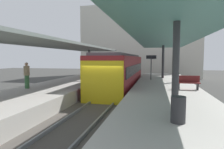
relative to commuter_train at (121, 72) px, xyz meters
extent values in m
plane|color=#383835|center=(0.00, -5.54, -1.73)|extent=(80.00, 80.00, 0.00)
cube|color=#ADA8A0|center=(-3.80, -5.54, -1.23)|extent=(4.40, 28.00, 1.00)
cube|color=#ADA8A0|center=(3.80, -5.54, -1.23)|extent=(4.40, 28.00, 1.00)
cube|color=#4C4742|center=(0.00, -5.54, -1.63)|extent=(3.20, 28.00, 0.20)
cube|color=slate|center=(-0.72, -5.54, -1.46)|extent=(0.08, 28.00, 0.14)
cube|color=slate|center=(0.72, -5.54, -1.46)|extent=(0.08, 28.00, 0.14)
cube|color=maroon|center=(0.00, 0.03, -0.08)|extent=(2.70, 12.94, 2.90)
cube|color=yellow|center=(0.00, -6.47, -0.23)|extent=(2.65, 0.08, 2.60)
cube|color=black|center=(-1.37, 0.03, 0.27)|extent=(0.04, 11.90, 0.76)
cube|color=black|center=(1.37, 0.03, 0.27)|extent=(0.04, 11.90, 0.76)
cube|color=#515156|center=(0.00, 0.03, 1.47)|extent=(2.16, 12.29, 0.20)
cylinder|color=#333335|center=(-3.80, 2.16, 0.68)|extent=(0.24, 0.24, 2.82)
cube|color=slate|center=(-3.80, -4.14, 2.17)|extent=(4.18, 21.00, 0.16)
cylinder|color=#333335|center=(3.80, -10.44, 0.87)|extent=(0.24, 0.24, 3.20)
cylinder|color=#333335|center=(3.80, 2.16, 0.87)|extent=(0.24, 0.24, 3.20)
cube|color=slate|center=(3.80, -4.14, 2.55)|extent=(4.18, 21.00, 0.16)
cube|color=black|center=(4.54, -4.82, -0.53)|extent=(0.08, 0.32, 0.40)
cube|color=black|center=(5.64, -4.82, -0.53)|extent=(0.08, 0.32, 0.40)
cube|color=maroon|center=(5.09, -4.82, -0.30)|extent=(1.40, 0.40, 0.06)
cube|color=maroon|center=(5.09, -4.64, -0.07)|extent=(1.40, 0.06, 0.40)
cylinder|color=#262628|center=(2.71, 0.40, 0.37)|extent=(0.08, 0.08, 2.20)
cube|color=black|center=(2.71, 0.40, 1.32)|extent=(0.90, 0.06, 0.32)
cylinder|color=#2D2D30|center=(3.80, -11.48, -0.33)|extent=(0.44, 0.44, 0.80)
cylinder|color=#386B3D|center=(-4.98, -6.55, -0.31)|extent=(0.28, 0.28, 0.85)
cylinder|color=#998460|center=(-4.98, -6.55, 0.42)|extent=(0.36, 0.36, 0.61)
sphere|color=tan|center=(-4.98, -6.55, 0.83)|extent=(0.22, 0.22, 0.22)
cylinder|color=#232328|center=(-2.38, -1.26, -0.33)|extent=(0.28, 0.28, 0.81)
cylinder|color=maroon|center=(-2.38, -1.26, 0.41)|extent=(0.36, 0.36, 0.67)
sphere|color=#936B4C|center=(-2.38, -1.26, 0.86)|extent=(0.22, 0.22, 0.22)
cylinder|color=navy|center=(4.70, -1.14, -0.30)|extent=(0.28, 0.28, 0.85)
cylinder|color=#7A337A|center=(4.70, -1.14, 0.41)|extent=(0.36, 0.36, 0.59)
sphere|color=tan|center=(4.70, -1.14, 0.82)|extent=(0.22, 0.22, 0.22)
cube|color=beige|center=(0.53, 14.46, 3.77)|extent=(18.00, 6.00, 11.00)
camera|label=1|loc=(3.13, -17.52, 1.21)|focal=31.25mm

